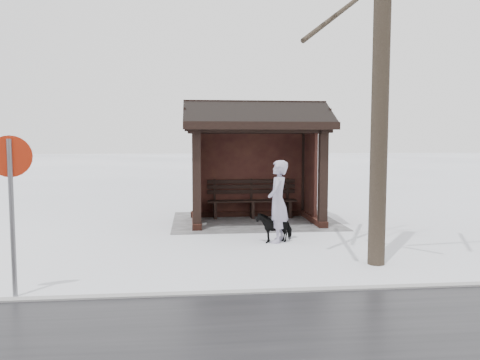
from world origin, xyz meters
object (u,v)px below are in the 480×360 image
object	(u,v)px
pedestrian	(278,201)
road_sign	(11,180)
bus_shelter	(255,138)
dog	(275,227)

from	to	relation	value
pedestrian	road_sign	bearing A→B (deg)	-33.16
pedestrian	bus_shelter	bearing A→B (deg)	-155.29
bus_shelter	dog	distance (m)	3.07
bus_shelter	pedestrian	world-z (taller)	bus_shelter
pedestrian	dog	world-z (taller)	pedestrian
pedestrian	dog	xyz separation A→B (m)	(0.06, -0.05, -0.54)
bus_shelter	road_sign	bearing A→B (deg)	53.74
road_sign	bus_shelter	bearing A→B (deg)	-140.63
dog	road_sign	distance (m)	5.23
road_sign	dog	bearing A→B (deg)	-158.02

